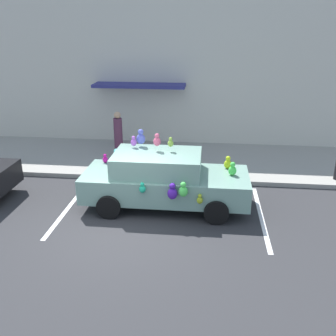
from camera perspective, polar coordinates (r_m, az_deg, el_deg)
The scene contains 8 objects.
ground_plane at distance 9.59m, azimuth -6.97°, elevation -9.04°, with size 60.00×60.00×0.00m, color #2D2D30.
sidewalk at distance 14.03m, azimuth -2.47°, elevation 1.44°, with size 24.00×4.00×0.15m, color gray.
storefront_building at distance 15.42m, azimuth -1.45°, elevation 15.14°, with size 24.00×1.25×6.40m.
parking_stripe_front at distance 10.35m, azimuth 14.01°, elevation -7.13°, with size 0.12×3.60×0.01m, color silver.
parking_stripe_rear at distance 10.92m, azimuth -14.80°, elevation -5.66°, with size 0.12×3.60×0.01m, color silver.
plush_covered_car at distance 10.29m, azimuth -0.71°, elevation -1.70°, with size 4.51×2.08×2.05m.
teddy_bear_on_sidewalk at distance 12.49m, azimuth 2.22°, elevation 0.73°, with size 0.33×0.28×0.64m.
pedestrian_near_shopfront at distance 14.07m, azimuth -7.59°, elevation 5.02°, with size 0.32×0.32×1.67m.
Camera 1 is at (2.04, -8.05, 4.78)m, focal length 39.97 mm.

